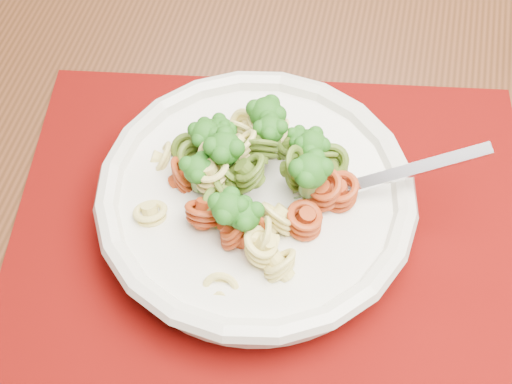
# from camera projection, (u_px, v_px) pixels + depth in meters

# --- Properties ---
(dining_table) EXTENTS (1.36, 0.90, 0.77)m
(dining_table) POSITION_uv_depth(u_px,v_px,m) (263.00, 164.00, 0.78)
(dining_table) COLOR #502A16
(dining_table) RESTS_ON ground
(placemat) EXTENTS (0.48, 0.39, 0.00)m
(placemat) POSITION_uv_depth(u_px,v_px,m) (273.00, 231.00, 0.60)
(placemat) COLOR #590703
(placemat) RESTS_ON dining_table
(pasta_bowl) EXTENTS (0.26, 0.26, 0.05)m
(pasta_bowl) POSITION_uv_depth(u_px,v_px,m) (256.00, 199.00, 0.58)
(pasta_bowl) COLOR silver
(pasta_bowl) RESTS_ON placemat
(pasta_broccoli_heap) EXTENTS (0.22, 0.22, 0.06)m
(pasta_broccoli_heap) POSITION_uv_depth(u_px,v_px,m) (256.00, 188.00, 0.56)
(pasta_broccoli_heap) COLOR #CEBD65
(pasta_broccoli_heap) RESTS_ON pasta_bowl
(fork) EXTENTS (0.18, 0.07, 0.08)m
(fork) POSITION_uv_depth(u_px,v_px,m) (320.00, 195.00, 0.56)
(fork) COLOR silver
(fork) RESTS_ON pasta_bowl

